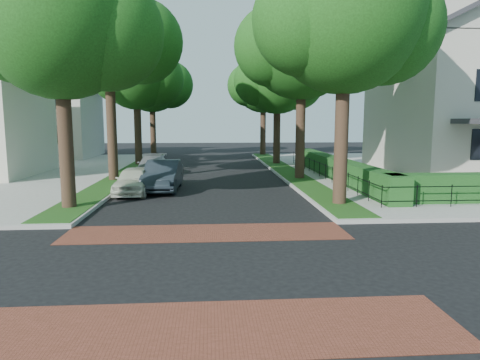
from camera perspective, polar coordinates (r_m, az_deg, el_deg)
name	(u,v)px	position (r m, az deg, el deg)	size (l,w,h in m)	color
ground	(206,266)	(10.81, -4.60, -11.40)	(120.00, 120.00, 0.00)	black
sidewalk_ne	(480,170)	(35.21, 29.38, 1.20)	(30.00, 30.00, 0.15)	gray
crosswalk_far	(207,233)	(13.87, -4.48, -7.01)	(9.00, 2.20, 0.01)	brown
crosswalk_near	(204,328)	(7.86, -4.84, -19.10)	(9.00, 2.20, 0.01)	brown
grass_strip_ne	(286,170)	(29.96, 6.13, 1.33)	(1.60, 29.80, 0.02)	#204212
grass_strip_nw	(129,171)	(30.01, -14.62, 1.13)	(1.60, 29.80, 0.02)	#204212
tree_right_near	(346,18)	(18.72, 13.95, 20.20)	(7.75, 6.67, 10.66)	black
tree_right_mid	(303,44)	(26.41, 8.40, 17.46)	(8.25, 7.09, 11.22)	black
tree_right_far	(278,78)	(35.01, 5.12, 13.35)	(7.25, 6.23, 9.74)	black
tree_right_back	(264,83)	(43.93, 3.23, 12.73)	(7.50, 6.45, 10.20)	black
tree_left_near	(64,23)	(18.66, -22.43, 18.76)	(7.50, 6.45, 10.20)	black
tree_left_mid	(111,35)	(26.47, -16.85, 17.98)	(8.00, 6.88, 11.48)	black
tree_left_far	(138,75)	(35.04, -13.47, 13.51)	(7.00, 6.02, 9.86)	black
tree_left_back	(153,81)	(43.96, -11.52, 12.77)	(7.75, 6.66, 10.44)	black
hedge_main_road	(336,168)	(26.46, 12.62, 1.60)	(1.00, 18.00, 1.20)	#153C14
fence_main_road	(322,170)	(26.26, 10.94, 1.27)	(0.06, 18.00, 0.90)	black
house_left_far	(44,105)	(45.02, -24.65, 9.07)	(10.00, 9.00, 10.14)	#BCB7A9
parked_car_front	(134,180)	(21.56, -13.96, -0.05)	(1.58, 3.93, 1.34)	silver
parked_car_middle	(163,175)	(22.36, -10.24, 0.60)	(1.64, 4.69, 1.55)	#1E272D
parked_car_rear	(153,165)	(28.47, -11.54, 1.92)	(1.90, 4.67, 1.35)	gray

